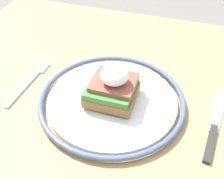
{
  "coord_description": "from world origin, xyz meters",
  "views": [
    {
      "loc": [
        0.14,
        -0.33,
        1.13
      ],
      "look_at": [
        0.02,
        0.05,
        0.79
      ],
      "focal_mm": 45.0,
      "sensor_mm": 36.0,
      "label": 1
    }
  ],
  "objects_px": {
    "sandwich": "(113,87)",
    "plate": "(112,100)",
    "fork": "(30,81)",
    "knife": "(214,130)"
  },
  "relations": [
    {
      "from": "plate",
      "to": "knife",
      "type": "bearing_deg",
      "value": -4.23
    },
    {
      "from": "sandwich",
      "to": "fork",
      "type": "xyz_separation_m",
      "value": [
        -0.19,
        0.01,
        -0.04
      ]
    },
    {
      "from": "sandwich",
      "to": "knife",
      "type": "xyz_separation_m",
      "value": [
        0.19,
        -0.02,
        -0.04
      ]
    },
    {
      "from": "fork",
      "to": "knife",
      "type": "height_order",
      "value": "knife"
    },
    {
      "from": "sandwich",
      "to": "fork",
      "type": "bearing_deg",
      "value": 177.66
    },
    {
      "from": "sandwich",
      "to": "knife",
      "type": "height_order",
      "value": "sandwich"
    },
    {
      "from": "fork",
      "to": "knife",
      "type": "distance_m",
      "value": 0.38
    },
    {
      "from": "plate",
      "to": "fork",
      "type": "bearing_deg",
      "value": 177.26
    },
    {
      "from": "sandwich",
      "to": "plate",
      "type": "bearing_deg",
      "value": -125.64
    },
    {
      "from": "fork",
      "to": "sandwich",
      "type": "bearing_deg",
      "value": -2.34
    }
  ]
}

